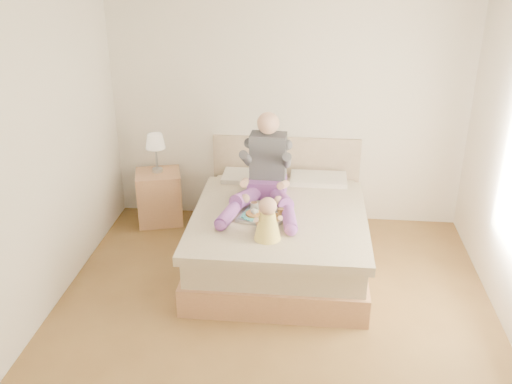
# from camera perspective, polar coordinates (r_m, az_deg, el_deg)

# --- Properties ---
(room) EXTENTS (4.02, 4.22, 2.71)m
(room) POSITION_cam_1_polar(r_m,az_deg,el_deg) (4.42, 2.88, 3.14)
(room) COLOR brown
(room) RESTS_ON ground
(bed) EXTENTS (1.70, 2.18, 1.00)m
(bed) POSITION_cam_1_polar(r_m,az_deg,el_deg) (5.90, 2.43, -3.92)
(bed) COLOR #9F6F4A
(bed) RESTS_ON ground
(nightstand) EXTENTS (0.60, 0.57, 0.62)m
(nightstand) POSITION_cam_1_polar(r_m,az_deg,el_deg) (6.77, -9.62, -0.50)
(nightstand) COLOR #9F6F4A
(nightstand) RESTS_ON ground
(lamp) EXTENTS (0.22, 0.22, 0.45)m
(lamp) POSITION_cam_1_polar(r_m,az_deg,el_deg) (6.56, -10.03, 4.81)
(lamp) COLOR #B5B7BC
(lamp) RESTS_ON nightstand
(adult) EXTENTS (0.78, 1.11, 0.92)m
(adult) POSITION_cam_1_polar(r_m,az_deg,el_deg) (5.77, 0.98, 1.60)
(adult) COLOR #753B93
(adult) RESTS_ON bed
(tray) EXTENTS (0.50, 0.44, 0.12)m
(tray) POSITION_cam_1_polar(r_m,az_deg,el_deg) (5.49, 0.65, -2.40)
(tray) COLOR #B5B7BC
(tray) RESTS_ON bed
(baby) EXTENTS (0.27, 0.36, 0.40)m
(baby) POSITION_cam_1_polar(r_m,az_deg,el_deg) (5.08, 1.15, -3.00)
(baby) COLOR #EDCE4B
(baby) RESTS_ON bed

